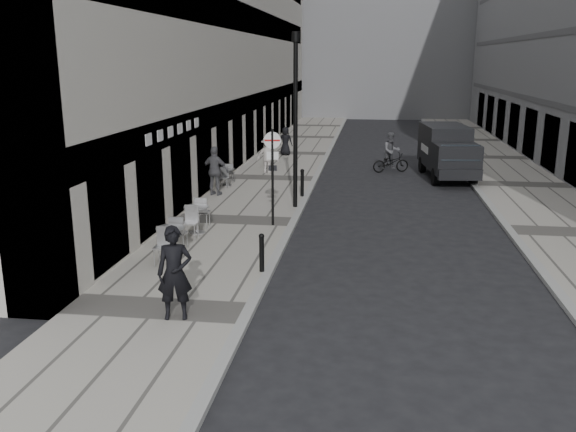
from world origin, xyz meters
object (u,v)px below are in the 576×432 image
(cyclist, at_px, (391,157))
(walking_man, at_px, (175,273))
(panel_van, at_px, (447,149))
(sign_post, at_px, (272,164))
(lamppost, at_px, (295,112))

(cyclist, bearing_deg, walking_man, -124.23)
(panel_van, relative_size, cyclist, 2.68)
(sign_post, bearing_deg, lamppost, 74.80)
(walking_man, distance_m, sign_post, 7.70)
(walking_man, relative_size, lamppost, 0.32)
(walking_man, xyz_separation_m, lamppost, (1.20, 10.25, 2.45))
(walking_man, relative_size, cyclist, 1.02)
(lamppost, bearing_deg, panel_van, 49.36)
(lamppost, height_order, cyclist, lamppost)
(walking_man, xyz_separation_m, cyclist, (4.87, 18.55, -0.35))
(sign_post, bearing_deg, cyclist, 63.02)
(cyclist, bearing_deg, sign_post, -129.88)
(lamppost, xyz_separation_m, panel_van, (6.18, 7.20, -2.22))
(lamppost, relative_size, panel_van, 1.18)
(panel_van, distance_m, cyclist, 2.81)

